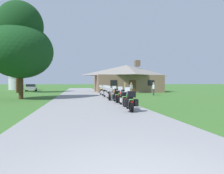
# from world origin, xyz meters

# --- Properties ---
(ground_plane) EXTENTS (500.00, 500.00, 0.00)m
(ground_plane) POSITION_xyz_m (0.00, 20.00, 0.00)
(ground_plane) COLOR #386628
(asphalt_driveway) EXTENTS (6.40, 80.00, 0.06)m
(asphalt_driveway) POSITION_xyz_m (0.00, 18.00, 0.03)
(asphalt_driveway) COLOR gray
(asphalt_driveway) RESTS_ON ground
(motorcycle_green_nearest_to_camera) EXTENTS (0.86, 2.08, 1.30)m
(motorcycle_green_nearest_to_camera) POSITION_xyz_m (1.98, 7.77, 0.61)
(motorcycle_green_nearest_to_camera) COLOR black
(motorcycle_green_nearest_to_camera) RESTS_ON asphalt_driveway
(motorcycle_red_second_in_row) EXTENTS (0.66, 2.08, 1.30)m
(motorcycle_red_second_in_row) POSITION_xyz_m (2.16, 10.19, 0.62)
(motorcycle_red_second_in_row) COLOR black
(motorcycle_red_second_in_row) RESTS_ON asphalt_driveway
(motorcycle_orange_third_in_row) EXTENTS (0.75, 2.08, 1.30)m
(motorcycle_orange_third_in_row) POSITION_xyz_m (2.16, 12.52, 0.61)
(motorcycle_orange_third_in_row) COLOR black
(motorcycle_orange_third_in_row) RESTS_ON asphalt_driveway
(motorcycle_silver_fourth_in_row) EXTENTS (0.84, 2.08, 1.30)m
(motorcycle_silver_fourth_in_row) POSITION_xyz_m (1.99, 14.82, 0.61)
(motorcycle_silver_fourth_in_row) COLOR black
(motorcycle_silver_fourth_in_row) RESTS_ON asphalt_driveway
(motorcycle_orange_fifth_in_row) EXTENTS (0.77, 2.08, 1.30)m
(motorcycle_orange_fifth_in_row) POSITION_xyz_m (2.19, 17.33, 0.61)
(motorcycle_orange_fifth_in_row) COLOR black
(motorcycle_orange_fifth_in_row) RESTS_ON asphalt_driveway
(motorcycle_green_sixth_in_row) EXTENTS (0.82, 2.08, 1.30)m
(motorcycle_green_sixth_in_row) POSITION_xyz_m (2.16, 19.40, 0.61)
(motorcycle_green_sixth_in_row) COLOR black
(motorcycle_green_sixth_in_row) RESTS_ON asphalt_driveway
(motorcycle_yellow_farthest_in_row) EXTENTS (0.66, 2.08, 1.30)m
(motorcycle_yellow_farthest_in_row) POSITION_xyz_m (2.20, 21.99, 0.62)
(motorcycle_yellow_farthest_in_row) COLOR black
(motorcycle_yellow_farthest_in_row) RESTS_ON asphalt_driveway
(stone_lodge) EXTENTS (12.00, 8.31, 5.83)m
(stone_lodge) POSITION_xyz_m (8.05, 31.89, 2.54)
(stone_lodge) COLOR brown
(stone_lodge) RESTS_ON ground
(bystander_tan_shirt_near_lodge) EXTENTS (0.29, 0.54, 1.69)m
(bystander_tan_shirt_near_lodge) POSITION_xyz_m (5.98, 24.90, 0.95)
(bystander_tan_shirt_near_lodge) COLOR #75664C
(bystander_tan_shirt_near_lodge) RESTS_ON ground
(bystander_gray_shirt_beside_signpost) EXTENTS (0.37, 0.49, 1.67)m
(bystander_gray_shirt_beside_signpost) POSITION_xyz_m (6.12, 22.05, 0.93)
(bystander_gray_shirt_beside_signpost) COLOR #75664C
(bystander_gray_shirt_beside_signpost) RESTS_ON ground
(bystander_white_shirt_by_tree) EXTENTS (0.27, 0.55, 1.69)m
(bystander_white_shirt_by_tree) POSITION_xyz_m (8.84, 21.07, 0.95)
(bystander_white_shirt_by_tree) COLOR navy
(bystander_white_shirt_by_tree) RESTS_ON ground
(tree_left_far) EXTENTS (5.61, 5.61, 11.24)m
(tree_left_far) POSITION_xyz_m (-10.74, 31.69, 7.55)
(tree_left_far) COLOR #422D19
(tree_left_far) RESTS_ON ground
(tree_left_near) EXTENTS (6.35, 6.35, 9.71)m
(tree_left_near) POSITION_xyz_m (-6.48, 18.03, 5.55)
(tree_left_near) COLOR #422D19
(tree_left_near) RESTS_ON ground
(metal_silo_distant) EXTENTS (3.40, 3.40, 6.52)m
(metal_silo_distant) POSITION_xyz_m (-15.43, 47.16, 3.26)
(metal_silo_distant) COLOR #B2B7BC
(metal_silo_distant) RESTS_ON ground
(parked_silver_suv_far_left) EXTENTS (2.46, 4.81, 1.40)m
(parked_silver_suv_far_left) POSITION_xyz_m (-9.87, 37.67, 0.78)
(parked_silver_suv_far_left) COLOR #ADAFB7
(parked_silver_suv_far_left) RESTS_ON ground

